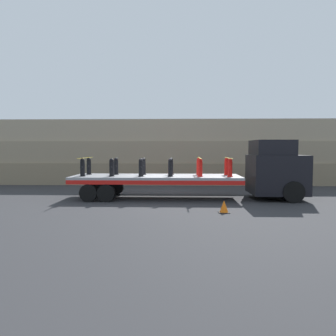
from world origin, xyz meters
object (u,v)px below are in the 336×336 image
(fire_hydrant_black_near_3, at_px, (170,168))
(truck_cab, at_px, (278,169))
(flatbed_trailer, at_px, (145,180))
(fire_hydrant_red_far_5, at_px, (227,167))
(fire_hydrant_black_far_1, at_px, (116,166))
(traffic_cone, at_px, (224,207))
(fire_hydrant_black_near_1, at_px, (112,168))
(fire_hydrant_black_near_2, at_px, (141,168))
(fire_hydrant_black_far_2, at_px, (143,166))
(fire_hydrant_black_far_3, at_px, (171,166))
(fire_hydrant_red_near_5, at_px, (230,168))
(fire_hydrant_black_far_0, at_px, (89,166))
(fire_hydrant_red_near_4, at_px, (200,168))
(fire_hydrant_black_near_0, at_px, (83,168))
(fire_hydrant_red_far_4, at_px, (199,166))

(fire_hydrant_black_near_3, bearing_deg, truck_cab, 6.05)
(flatbed_trailer, height_order, fire_hydrant_red_far_5, fire_hydrant_red_far_5)
(fire_hydrant_black_far_1, bearing_deg, traffic_cone, -39.74)
(fire_hydrant_black_near_1, height_order, fire_hydrant_black_near_2, same)
(fire_hydrant_black_far_2, xyz_separation_m, fire_hydrant_black_near_3, (1.45, -1.14, 0.00))
(fire_hydrant_black_far_1, distance_m, fire_hydrant_black_far_2, 1.45)
(fire_hydrant_black_near_2, bearing_deg, fire_hydrant_black_far_2, 90.00)
(fire_hydrant_black_far_2, xyz_separation_m, fire_hydrant_black_far_3, (1.45, 0.00, 0.00))
(fire_hydrant_red_near_5, xyz_separation_m, fire_hydrant_red_far_5, (0.00, 1.14, 0.00))
(truck_cab, xyz_separation_m, fire_hydrant_black_far_0, (-9.72, 0.57, 0.10))
(fire_hydrant_black_near_2, bearing_deg, fire_hydrant_red_near_5, 0.00)
(truck_cab, bearing_deg, flatbed_trailer, 180.00)
(flatbed_trailer, xyz_separation_m, fire_hydrant_black_far_1, (-1.57, 0.57, 0.66))
(fire_hydrant_black_far_3, distance_m, fire_hydrant_red_near_5, 3.11)
(fire_hydrant_red_near_5, bearing_deg, traffic_cone, -102.59)
(fire_hydrant_black_near_2, relative_size, fire_hydrant_red_near_4, 1.00)
(fire_hydrant_black_near_3, relative_size, traffic_cone, 1.81)
(fire_hydrant_black_far_3, bearing_deg, fire_hydrant_black_far_0, 180.00)
(fire_hydrant_black_far_0, distance_m, fire_hydrant_red_near_4, 5.91)
(fire_hydrant_black_far_3, bearing_deg, fire_hydrant_black_near_3, -90.00)
(fire_hydrant_red_far_5, bearing_deg, fire_hydrant_black_near_0, -171.07)
(fire_hydrant_black_near_0, relative_size, fire_hydrant_black_far_1, 1.00)
(fire_hydrant_red_near_5, bearing_deg, fire_hydrant_black_far_0, 171.07)
(flatbed_trailer, height_order, fire_hydrant_black_near_3, fire_hydrant_black_near_3)
(fire_hydrant_black_far_0, xyz_separation_m, fire_hydrant_red_near_4, (5.80, -1.14, 0.00))
(fire_hydrant_black_far_0, distance_m, fire_hydrant_black_near_2, 3.11)
(fire_hydrant_black_near_1, relative_size, fire_hydrant_black_far_1, 1.00)
(flatbed_trailer, xyz_separation_m, fire_hydrant_black_near_2, (-0.13, -0.57, 0.66))
(fire_hydrant_black_far_2, height_order, fire_hydrant_black_far_3, same)
(fire_hydrant_red_near_4, bearing_deg, fire_hydrant_black_near_2, 180.00)
(fire_hydrant_black_far_0, height_order, traffic_cone, fire_hydrant_black_far_0)
(fire_hydrant_black_near_0, height_order, fire_hydrant_red_near_5, same)
(fire_hydrant_black_near_0, xyz_separation_m, fire_hydrant_black_near_1, (1.45, 0.00, 0.00))
(truck_cab, height_order, fire_hydrant_red_far_5, truck_cab)
(fire_hydrant_red_near_4, bearing_deg, fire_hydrant_red_far_4, 90.00)
(fire_hydrant_black_far_2, height_order, traffic_cone, fire_hydrant_black_far_2)
(fire_hydrant_black_near_3, distance_m, fire_hydrant_red_near_4, 1.45)
(traffic_cone, bearing_deg, fire_hydrant_black_far_0, 147.08)
(fire_hydrant_black_near_0, relative_size, fire_hydrant_black_far_3, 1.00)
(fire_hydrant_black_far_2, xyz_separation_m, fire_hydrant_red_near_4, (2.90, -1.14, 0.00))
(traffic_cone, bearing_deg, fire_hydrant_red_near_4, 103.69)
(fire_hydrant_red_far_5, bearing_deg, fire_hydrant_black_far_0, 180.00)
(fire_hydrant_black_far_3, height_order, fire_hydrant_red_near_5, same)
(fire_hydrant_black_near_1, distance_m, traffic_cone, 6.13)
(fire_hydrant_black_far_1, xyz_separation_m, fire_hydrant_black_near_3, (2.90, -1.14, 0.00))
(truck_cab, distance_m, fire_hydrant_black_far_3, 5.40)
(truck_cab, relative_size, fire_hydrant_black_far_2, 3.31)
(fire_hydrant_black_near_0, height_order, fire_hydrant_red_far_4, same)
(fire_hydrant_black_near_3, bearing_deg, fire_hydrant_red_near_4, 0.00)
(fire_hydrant_black_far_3, distance_m, fire_hydrant_red_far_4, 1.45)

